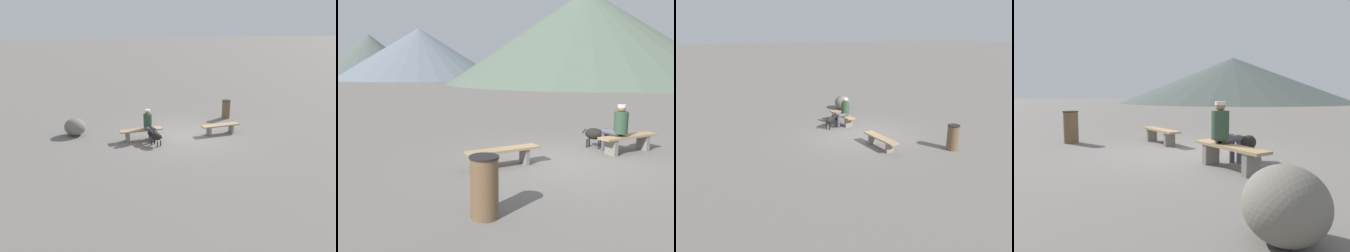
# 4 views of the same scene
# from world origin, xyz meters

# --- Properties ---
(ground) EXTENTS (210.00, 210.00, 0.06)m
(ground) POSITION_xyz_m (0.00, 0.00, -0.03)
(ground) COLOR slate
(bench_left) EXTENTS (1.75, 0.49, 0.42)m
(bench_left) POSITION_xyz_m (-1.64, 0.12, 0.31)
(bench_left) COLOR gray
(bench_left) RESTS_ON ground
(bench_right) EXTENTS (1.81, 0.51, 0.46)m
(bench_right) POSITION_xyz_m (1.89, 0.01, 0.32)
(bench_right) COLOR gray
(bench_right) RESTS_ON ground
(seated_person) EXTENTS (0.43, 0.70, 1.29)m
(seated_person) POSITION_xyz_m (1.58, 0.08, 0.75)
(seated_person) COLOR #2D4733
(seated_person) RESTS_ON ground
(dog) EXTENTS (0.56, 0.71, 0.58)m
(dog) POSITION_xyz_m (1.47, 0.77, 0.40)
(dog) COLOR black
(dog) RESTS_ON ground
(trash_bin) EXTENTS (0.44, 0.44, 0.94)m
(trash_bin) POSITION_xyz_m (-2.94, -2.14, 0.47)
(trash_bin) COLOR brown
(trash_bin) RESTS_ON ground
(boulder) EXTENTS (1.25, 1.22, 0.76)m
(boulder) POSITION_xyz_m (4.57, -1.30, 0.38)
(boulder) COLOR #6B665B
(boulder) RESTS_ON ground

